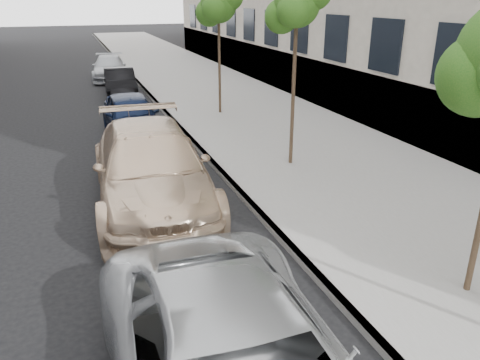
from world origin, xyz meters
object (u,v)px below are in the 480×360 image
suv (151,168)px  sedan_rear (110,68)px  sedan_black (120,83)px  tree_mid (298,5)px  sedan_blue (131,116)px  tree_far (219,4)px

suv → sedan_rear: 18.09m
sedan_black → sedan_rear: sedan_rear is taller
tree_mid → suv: bearing=-164.4°
sedan_blue → tree_mid: bearing=-51.0°
tree_mid → sedan_black: bearing=105.7°
tree_far → sedan_blue: tree_far is taller
sedan_blue → suv: bearing=-93.2°
tree_mid → sedan_black: tree_mid is taller
tree_far → suv: 9.29m
tree_far → sedan_black: tree_far is taller
suv → sedan_black: (0.78, 13.01, -0.24)m
tree_mid → suv: 5.47m
sedan_blue → sedan_black: (0.45, 7.20, -0.08)m
sedan_blue → sedan_black: 7.22m
sedan_black → sedan_rear: 5.06m
suv → sedan_black: suv is taller
suv → sedan_blue: 5.82m
tree_far → sedan_blue: 5.46m
tree_far → sedan_black: 7.25m
sedan_rear → suv: bearing=-86.3°
tree_mid → sedan_rear: 17.63m
tree_mid → suv: tree_mid is taller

